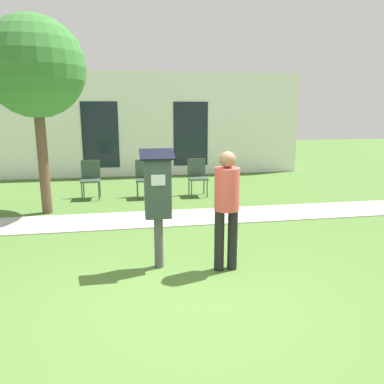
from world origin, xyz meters
The scene contains 9 objects.
ground_plane centered at (0.00, 0.00, 0.00)m, with size 40.00×40.00×0.00m, color #476B2D.
sidewalk centered at (0.00, 3.17, 0.01)m, with size 12.00×1.10×0.02m.
building_facade centered at (0.00, 8.13, 1.60)m, with size 10.00×0.26×3.20m.
parking_meter centered at (-0.25, 0.93, 1.02)m, with size 0.44×0.31×1.59m.
person_standing centered at (0.62, 0.70, 0.93)m, with size 0.32×0.32×1.58m.
outdoor_chair_left centered at (-1.49, 5.20, 0.53)m, with size 0.44×0.44×0.90m.
outdoor_chair_middle centered at (-0.22, 5.08, 0.53)m, with size 0.44×0.44×0.90m.
outdoor_chair_right centered at (1.06, 5.05, 0.53)m, with size 0.44×0.44×0.90m.
tree centered at (-2.27, 4.01, 2.84)m, with size 1.90×1.90×3.82m.
Camera 1 is at (-0.62, -3.81, 2.11)m, focal length 35.00 mm.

